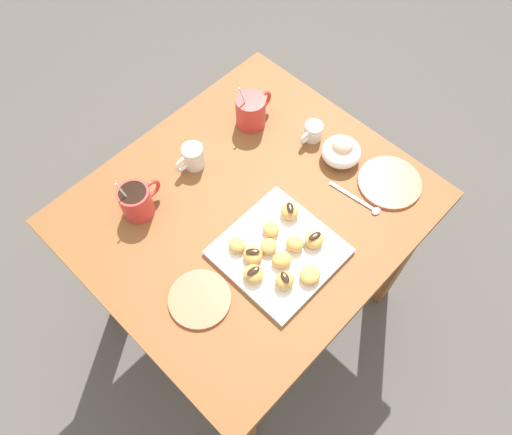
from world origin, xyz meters
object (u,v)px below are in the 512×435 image
object	(u,v)px
cream_pitcher_white	(193,156)
beignet_7	(253,274)
dining_table	(249,232)
ice_cream_bowl	(341,151)
beignet_0	(271,229)
beignet_6	(310,275)
coffee_mug_red_right	(251,110)
beignet_5	(282,260)
coffee_mug_red_left	(137,201)
pastry_plate_square	(279,252)
beignet_9	(237,245)
beignet_3	(290,211)
beignet_8	(285,281)
saucer_coral_left	(200,299)
beignet_1	(253,255)
saucer_coral_right	(390,182)
beignet_2	(269,246)
beignet_10	(295,244)
chocolate_sauce_pitcher	(313,131)
beignet_4	(314,240)

from	to	relation	value
cream_pitcher_white	beignet_7	bearing A→B (deg)	-110.08
dining_table	ice_cream_bowl	xyz separation A→B (m)	(0.30, -0.08, 0.19)
beignet_7	ice_cream_bowl	bearing A→B (deg)	10.69
beignet_0	beignet_6	distance (m)	0.16
coffee_mug_red_right	cream_pitcher_white	xyz separation A→B (m)	(-0.23, 0.01, -0.01)
beignet_5	coffee_mug_red_left	bearing A→B (deg)	110.88
pastry_plate_square	beignet_9	size ratio (longest dim) A/B	6.12
beignet_3	beignet_8	bearing A→B (deg)	-141.43
saucer_coral_left	beignet_1	bearing A→B (deg)	-6.54
beignet_6	beignet_8	world-z (taller)	beignet_8
beignet_9	saucer_coral_left	bearing A→B (deg)	-169.67
saucer_coral_right	beignet_0	world-z (taller)	beignet_0
pastry_plate_square	beignet_2	distance (m)	0.04
beignet_8	beignet_1	bearing A→B (deg)	91.66
pastry_plate_square	beignet_3	world-z (taller)	beignet_3
beignet_10	beignet_9	bearing A→B (deg)	134.92
saucer_coral_left	beignet_0	distance (m)	0.25
beignet_7	beignet_0	bearing A→B (deg)	24.68
ice_cream_bowl	beignet_10	distance (m)	0.33
coffee_mug_red_right	beignet_3	bearing A→B (deg)	-118.72
coffee_mug_red_left	saucer_coral_left	size ratio (longest dim) A/B	0.93
beignet_3	beignet_6	world-z (taller)	beignet_3
chocolate_sauce_pitcher	beignet_6	world-z (taller)	chocolate_sauce_pitcher
beignet_0	beignet_6	world-z (taller)	beignet_6
beignet_4	beignet_9	size ratio (longest dim) A/B	1.14
beignet_1	beignet_9	distance (m)	0.05
cream_pitcher_white	beignet_6	bearing A→B (deg)	-94.77
cream_pitcher_white	beignet_8	xyz separation A→B (m)	(-0.10, -0.44, -0.00)
dining_table	beignet_7	xyz separation A→B (m)	(-0.14, -0.16, 0.19)
beignet_5	beignet_7	distance (m)	0.08
coffee_mug_red_right	beignet_3	world-z (taller)	coffee_mug_red_right
pastry_plate_square	beignet_6	distance (m)	0.11
ice_cream_bowl	saucer_coral_left	distance (m)	0.58
chocolate_sauce_pitcher	beignet_7	world-z (taller)	chocolate_sauce_pitcher
beignet_9	ice_cream_bowl	bearing A→B (deg)	-0.39
beignet_1	coffee_mug_red_left	bearing A→B (deg)	108.25
beignet_2	beignet_10	distance (m)	0.07
beignet_1	dining_table	bearing A→B (deg)	48.61
ice_cream_bowl	saucer_coral_right	size ratio (longest dim) A/B	0.64
beignet_10	beignet_0	bearing A→B (deg)	97.93
pastry_plate_square	beignet_2	world-z (taller)	beignet_2
dining_table	beignet_8	bearing A→B (deg)	-114.56
coffee_mug_red_left	beignet_0	bearing A→B (deg)	-57.79
ice_cream_bowl	saucer_coral_left	size ratio (longest dim) A/B	0.73
pastry_plate_square	coffee_mug_red_right	world-z (taller)	coffee_mug_red_right
saucer_coral_left	beignet_10	world-z (taller)	beignet_10
cream_pitcher_white	beignet_8	size ratio (longest dim) A/B	2.12
coffee_mug_red_right	beignet_8	bearing A→B (deg)	-126.88
cream_pitcher_white	beignet_5	bearing A→B (deg)	-98.37
saucer_coral_right	beignet_0	xyz separation A→B (m)	(-0.35, 0.13, 0.03)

